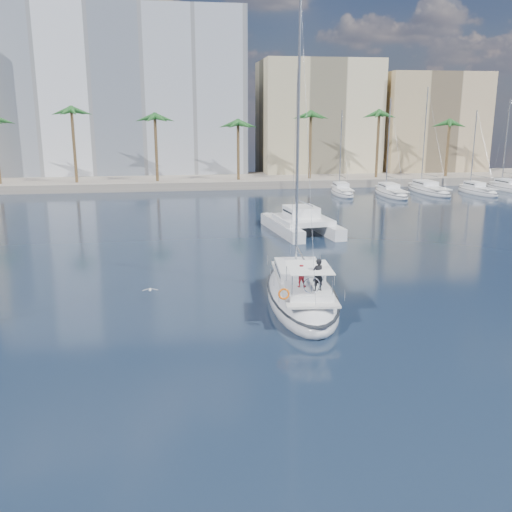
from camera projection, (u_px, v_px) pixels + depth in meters
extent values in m
plane|color=black|center=(246.00, 315.00, 32.98)|extent=(160.00, 160.00, 0.00)
cube|color=gray|center=(196.00, 181.00, 91.30)|extent=(120.00, 14.00, 1.20)
cube|color=white|center=(121.00, 96.00, 97.79)|extent=(42.00, 16.00, 28.00)
cube|color=beige|center=(317.00, 120.00, 100.79)|extent=(20.00, 14.00, 20.00)
cube|color=tan|center=(428.00, 126.00, 102.00)|extent=(18.00, 12.00, 18.00)
cylinder|color=brown|center=(196.00, 154.00, 86.33)|extent=(0.44, 0.44, 10.50)
sphere|color=#1F5621|center=(196.00, 118.00, 85.04)|extent=(3.60, 3.60, 3.60)
cylinder|color=brown|center=(409.00, 151.00, 91.22)|extent=(0.44, 0.44, 10.50)
sphere|color=#1F5621|center=(412.00, 118.00, 89.93)|extent=(3.60, 3.60, 3.60)
ellipsoid|color=silver|center=(301.00, 296.00, 35.01)|extent=(5.16, 13.03, 2.64)
ellipsoid|color=black|center=(301.00, 290.00, 34.91)|extent=(5.21, 13.15, 0.18)
cube|color=silver|center=(302.00, 282.00, 34.52)|extent=(3.72, 9.76, 0.12)
cube|color=white|center=(299.00, 270.00, 35.86)|extent=(3.08, 4.38, 0.60)
cube|color=black|center=(299.00, 269.00, 35.85)|extent=(3.06, 3.90, 0.14)
cylinder|color=#B7BABF|center=(298.00, 138.00, 35.30)|extent=(0.15, 0.15, 16.68)
cylinder|color=#B7BABF|center=(302.00, 255.00, 34.50)|extent=(0.57, 5.13, 0.11)
cube|color=white|center=(308.00, 290.00, 32.10)|extent=(2.69, 3.38, 0.36)
cube|color=white|center=(309.00, 267.00, 31.64)|extent=(2.69, 3.38, 0.04)
torus|color=silver|center=(312.00, 285.00, 30.75)|extent=(0.96, 0.14, 0.96)
torus|color=#E15D0B|center=(284.00, 294.00, 30.26)|extent=(0.65, 0.25, 0.64)
imported|color=black|center=(318.00, 275.00, 31.21)|extent=(0.76, 0.61, 1.82)
imported|color=#A71921|center=(301.00, 276.00, 31.99)|extent=(0.73, 0.63, 1.29)
cube|color=silver|center=(282.00, 227.00, 55.12)|extent=(2.43, 10.43, 1.10)
cube|color=silver|center=(320.00, 225.00, 56.15)|extent=(2.43, 10.43, 1.10)
cube|color=white|center=(303.00, 220.00, 54.97)|extent=(5.23, 6.21, 0.50)
cube|color=white|center=(301.00, 212.00, 55.28)|extent=(3.20, 3.43, 1.00)
cube|color=black|center=(301.00, 211.00, 55.27)|extent=(3.17, 3.02, 0.18)
cylinder|color=#B7BABF|center=(297.00, 144.00, 55.16)|extent=(0.18, 0.18, 13.82)
ellipsoid|color=silver|center=(150.00, 290.00, 35.35)|extent=(0.20, 0.37, 0.18)
sphere|color=silver|center=(150.00, 289.00, 35.51)|extent=(0.10, 0.10, 0.10)
cube|color=gray|center=(146.00, 290.00, 35.30)|extent=(0.43, 0.16, 0.10)
cube|color=gray|center=(154.00, 289.00, 35.38)|extent=(0.43, 0.16, 0.10)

